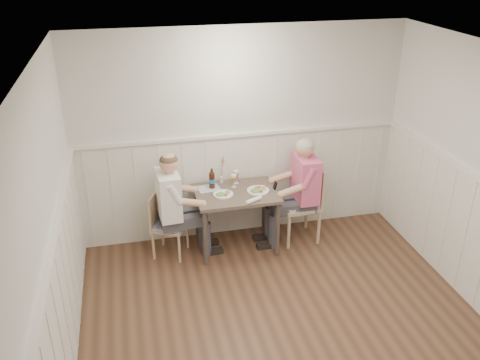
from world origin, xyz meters
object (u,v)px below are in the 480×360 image
at_px(beer_bottle, 212,179).
at_px(dining_table, 236,199).
at_px(diner_cream, 173,214).
at_px(grass_vase, 221,170).
at_px(chair_right, 304,200).
at_px(man_in_pink, 301,198).
at_px(chair_left, 166,222).

bearing_deg(beer_bottle, dining_table, -33.57).
xyz_separation_m(diner_cream, grass_vase, (0.64, 0.33, 0.35)).
bearing_deg(chair_right, man_in_pink, -139.94).
distance_m(chair_right, man_in_pink, 0.09).
distance_m(chair_right, diner_cream, 1.62).
height_order(chair_left, diner_cream, diner_cream).
distance_m(man_in_pink, diner_cream, 1.56).
bearing_deg(diner_cream, dining_table, 2.87).
xyz_separation_m(man_in_pink, beer_bottle, (-1.06, 0.19, 0.28)).
relative_size(dining_table, chair_left, 1.22).
xyz_separation_m(dining_table, chair_right, (0.86, 0.03, -0.12)).
bearing_deg(dining_table, grass_vase, 112.03).
bearing_deg(dining_table, beer_bottle, 146.43).
xyz_separation_m(chair_right, chair_left, (-1.71, 0.02, -0.10)).
xyz_separation_m(dining_table, beer_bottle, (-0.26, 0.17, 0.21)).
relative_size(dining_table, grass_vase, 2.59).
height_order(chair_right, grass_vase, grass_vase).
xyz_separation_m(dining_table, man_in_pink, (0.81, -0.02, -0.07)).
bearing_deg(man_in_pink, chair_left, 177.83).
xyz_separation_m(man_in_pink, grass_vase, (-0.92, 0.31, 0.34)).
bearing_deg(man_in_pink, grass_vase, 161.32).
relative_size(chair_right, beer_bottle, 3.86).
bearing_deg(beer_bottle, grass_vase, 41.49).
bearing_deg(grass_vase, beer_bottle, -138.51).
relative_size(chair_right, grass_vase, 2.64).
distance_m(chair_left, diner_cream, 0.18).
relative_size(man_in_pink, grass_vase, 3.73).
height_order(dining_table, chair_left, chair_left).
bearing_deg(man_in_pink, dining_table, 178.62).
xyz_separation_m(beer_bottle, grass_vase, (0.14, 0.12, 0.05)).
xyz_separation_m(chair_right, grass_vase, (-0.98, 0.27, 0.39)).
relative_size(beer_bottle, grass_vase, 0.68).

